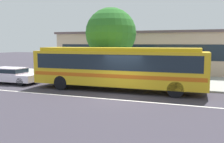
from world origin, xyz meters
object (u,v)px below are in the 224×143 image
(sedan_behind_bus, at_px, (11,75))
(street_tree_near_stop, at_px, (111,33))
(pedestrian_walking_along_curb, at_px, (193,72))
(bus_stop_sign, at_px, (190,67))
(transit_bus, at_px, (117,66))
(pedestrian_standing_by_tree, at_px, (125,70))
(pedestrian_waiting_near_sign, at_px, (140,71))

(sedan_behind_bus, xyz_separation_m, street_tree_near_stop, (7.30, 3.77, 3.37))
(pedestrian_walking_along_curb, bearing_deg, bus_stop_sign, -95.85)
(pedestrian_walking_along_curb, bearing_deg, sedan_behind_bus, -165.88)
(transit_bus, relative_size, bus_stop_sign, 5.11)
(street_tree_near_stop, bearing_deg, pedestrian_standing_by_tree, -18.31)
(transit_bus, bearing_deg, bus_stop_sign, 21.43)
(pedestrian_standing_by_tree, bearing_deg, sedan_behind_bus, -159.23)
(transit_bus, distance_m, pedestrian_waiting_near_sign, 2.90)
(pedestrian_waiting_near_sign, bearing_deg, sedan_behind_bus, -164.64)
(transit_bus, distance_m, pedestrian_walking_along_curb, 5.95)
(sedan_behind_bus, distance_m, bus_stop_sign, 13.97)
(transit_bus, xyz_separation_m, sedan_behind_bus, (-9.13, -0.11, -1.00))
(transit_bus, xyz_separation_m, bus_stop_sign, (4.67, 1.83, -0.10))
(transit_bus, bearing_deg, pedestrian_waiting_near_sign, 70.25)
(pedestrian_waiting_near_sign, distance_m, bus_stop_sign, 3.84)
(pedestrian_waiting_near_sign, height_order, street_tree_near_stop, street_tree_near_stop)
(pedestrian_standing_by_tree, relative_size, bus_stop_sign, 0.73)
(pedestrian_walking_along_curb, xyz_separation_m, pedestrian_standing_by_tree, (-5.26, -0.21, 0.05))
(bus_stop_sign, relative_size, street_tree_near_stop, 0.38)
(pedestrian_waiting_near_sign, bearing_deg, pedestrian_standing_by_tree, 159.08)
(pedestrian_waiting_near_sign, relative_size, pedestrian_standing_by_tree, 0.99)
(transit_bus, bearing_deg, pedestrian_walking_along_curb, 35.19)
(sedan_behind_bus, relative_size, street_tree_near_stop, 0.75)
(sedan_behind_bus, distance_m, pedestrian_walking_along_curb, 14.41)
(pedestrian_waiting_near_sign, height_order, bus_stop_sign, bus_stop_sign)
(pedestrian_walking_along_curb, height_order, street_tree_near_stop, street_tree_near_stop)
(transit_bus, height_order, bus_stop_sign, transit_bus)
(pedestrian_waiting_near_sign, distance_m, pedestrian_walking_along_curb, 3.95)
(bus_stop_sign, bearing_deg, transit_bus, -158.57)
(transit_bus, xyz_separation_m, street_tree_near_stop, (-1.84, 3.66, 2.37))
(pedestrian_standing_by_tree, distance_m, street_tree_near_stop, 3.32)
(pedestrian_walking_along_curb, relative_size, bus_stop_sign, 0.70)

